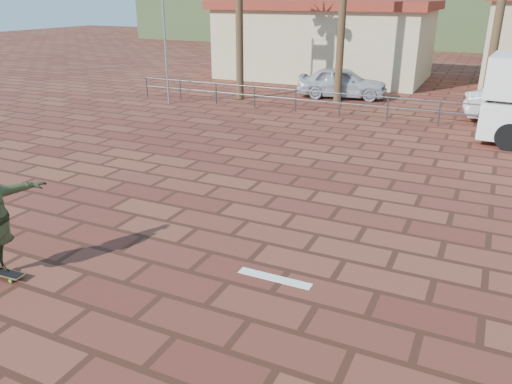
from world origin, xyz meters
TOP-DOWN VIEW (x-y plane):
  - ground at (0.00, 0.00)m, footprint 120.00×120.00m
  - paint_stripe at (0.70, -1.20)m, footprint 1.40×0.22m
  - guardrail at (0.00, 12.00)m, footprint 24.06×0.06m
  - building_west at (-6.00, 22.00)m, footprint 12.60×7.60m
  - hill_front at (0.00, 50.00)m, footprint 70.00×18.00m
  - hill_back at (-22.00, 56.00)m, footprint 35.00×14.00m
  - car_silver at (-3.08, 16.00)m, footprint 4.63×2.52m

SIDE VIEW (x-z plane):
  - ground at x=0.00m, z-range 0.00..0.00m
  - paint_stripe at x=0.70m, z-range 0.00..0.01m
  - guardrail at x=0.00m, z-range 0.18..1.18m
  - car_silver at x=-3.08m, z-range 0.00..1.49m
  - building_west at x=-6.00m, z-range 0.03..4.53m
  - hill_front at x=0.00m, z-range 0.00..6.00m
  - hill_back at x=-22.00m, z-range 0.00..8.00m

